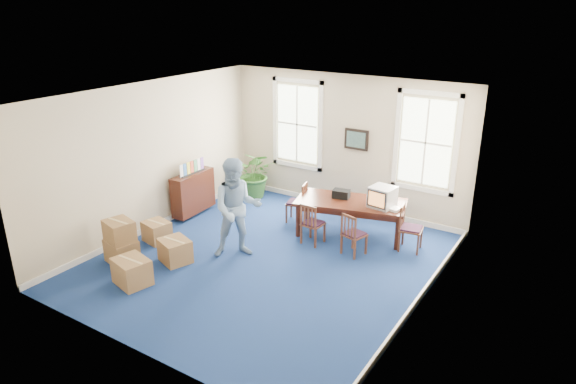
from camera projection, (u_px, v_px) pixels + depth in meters
The scene contains 25 objects.
floor at pixel (267, 260), 9.95m from camera, with size 6.50×6.50×0.00m, color navy.
ceiling at pixel (264, 95), 8.83m from camera, with size 6.50×6.50×0.00m, color white.
wall_back at pixel (345, 143), 11.96m from camera, with size 6.50×6.50×0.00m, color #C0AF93.
wall_front at pixel (127, 252), 6.82m from camera, with size 6.50×6.50×0.00m, color #C0AF93.
wall_left at pixel (150, 157), 10.90m from camera, with size 6.50×6.50×0.00m, color #C0AF93.
wall_right at pixel (426, 218), 7.88m from camera, with size 6.50×6.50×0.00m, color #C0AF93.
baseboard_back at pixel (342, 205), 12.47m from camera, with size 6.00×0.04×0.12m, color white.
baseboard_left at pixel (157, 224), 11.42m from camera, with size 0.04×6.50×0.12m, color white.
baseboard_right at pixel (415, 303), 8.44m from camera, with size 0.04×6.50×0.12m, color white.
window_left at pixel (297, 124), 12.49m from camera, with size 1.40×0.12×2.20m, color white, non-canonical shape.
window_right at pixel (426, 143), 10.88m from camera, with size 1.40×0.12×2.20m, color white, non-canonical shape.
wall_picture at pixel (356, 139), 11.71m from camera, with size 0.58×0.06×0.48m, color black, non-canonical shape.
conference_table at pixel (350, 218), 10.92m from camera, with size 2.28×1.04×0.78m, color #3D180E, non-canonical shape.
crt_tv at pixel (382, 197), 10.41m from camera, with size 0.47×0.51×0.43m, color #B7B7BC, non-canonical shape.
game_console at pixel (395, 209), 10.28m from camera, with size 0.18×0.22×0.05m, color white.
equipment_bag at pixel (341, 194), 10.92m from camera, with size 0.35×0.23×0.18m, color black.
chair_near_left at pixel (313, 223), 10.52m from camera, with size 0.40×0.40×0.90m, color brown, non-canonical shape.
chair_near_right at pixel (354, 234), 10.06m from camera, with size 0.40×0.40×0.88m, color brown, non-canonical shape.
chair_end_left at pixel (296, 202), 11.57m from camera, with size 0.41×0.41×0.92m, color brown, non-canonical shape.
chair_end_right at pixel (411, 228), 10.21m from camera, with size 0.43×0.43×0.95m, color brown, non-canonical shape.
man at pixel (237, 208), 9.83m from camera, with size 0.97×0.75×1.98m, color #81A1C4.
credenza at pixel (193, 196), 11.93m from camera, with size 0.34×1.20×0.94m, color #3D180E.
brochure_rack at pixel (192, 170), 11.71m from camera, with size 0.13×0.71×0.31m, color #99999E, non-canonical shape.
potted_plant at pixel (255, 174), 12.94m from camera, with size 1.13×0.98×1.25m, color #2A5921.
cardboard_boxes at pixel (133, 241), 9.72m from camera, with size 1.58×1.58×0.90m, color olive, non-canonical shape.
Camera 1 is at (5.09, -7.25, 4.74)m, focal length 32.00 mm.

